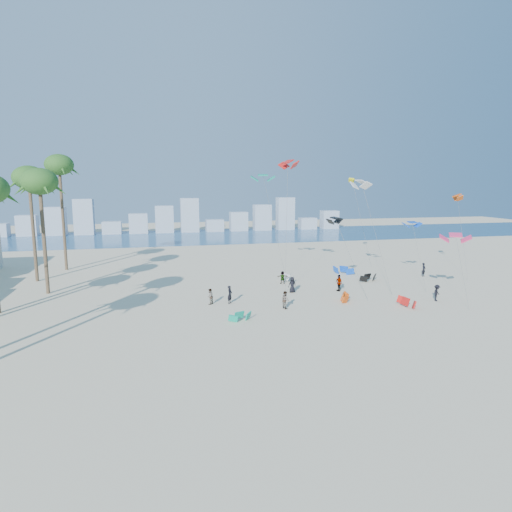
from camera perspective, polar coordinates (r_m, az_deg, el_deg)
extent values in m
plane|color=beige|center=(31.54, 1.32, -13.02)|extent=(220.00, 220.00, 0.00)
plane|color=navy|center=(101.20, -8.89, 2.49)|extent=(220.00, 220.00, 0.00)
imported|color=black|center=(44.65, -3.41, -5.02)|extent=(0.72, 0.80, 1.83)
imported|color=gray|center=(42.93, 3.79, -5.69)|extent=(0.88, 0.99, 1.72)
imported|color=black|center=(49.12, 4.72, -3.73)|extent=(0.92, 0.65, 1.77)
imported|color=gray|center=(50.48, 10.70, -3.44)|extent=(0.69, 1.17, 1.88)
imported|color=black|center=(49.15, 22.42, -4.45)|extent=(1.27, 1.19, 1.72)
imported|color=gray|center=(53.41, 3.46, -2.77)|extent=(1.49, 0.74, 1.53)
imported|color=black|center=(61.37, 20.94, -1.67)|extent=(0.78, 0.70, 1.78)
imported|color=gray|center=(44.49, -6.01, -5.25)|extent=(0.97, 0.99, 1.61)
cylinder|color=#595959|center=(47.40, 12.27, -0.34)|extent=(2.32, 3.92, 8.36)
cylinder|color=#595959|center=(50.73, 15.36, 2.38)|extent=(1.98, 4.48, 12.23)
cylinder|color=#595959|center=(54.56, 20.40, 0.03)|extent=(1.18, 5.30, 7.39)
cylinder|color=#595959|center=(49.82, 3.98, 3.88)|extent=(1.28, 3.62, 14.49)
cylinder|color=#595959|center=(65.65, 13.56, 4.22)|extent=(2.30, 2.78, 12.75)
cylinder|color=#595959|center=(47.28, 25.21, -1.89)|extent=(0.28, 2.45, 7.00)
cylinder|color=#595959|center=(55.23, 2.43, 3.70)|extent=(2.29, 3.29, 13.07)
cylinder|color=#595959|center=(61.44, 25.23, 2.20)|extent=(0.65, 4.02, 10.55)
cylinder|color=brown|center=(52.88, -25.83, 2.05)|extent=(0.40, 0.40, 12.24)
ellipsoid|color=#2C5B20|center=(52.54, -26.31, 8.68)|extent=(3.80, 3.80, 2.85)
cylinder|color=brown|center=(60.25, -26.95, 3.00)|extent=(0.40, 0.40, 12.72)
ellipsoid|color=#2C5B20|center=(59.99, -27.41, 9.04)|extent=(3.80, 3.80, 2.85)
cylinder|color=brown|center=(66.54, -23.77, 4.52)|extent=(0.40, 0.40, 14.53)
ellipsoid|color=#2C5B20|center=(66.41, -24.20, 10.77)|extent=(3.80, 3.80, 2.85)
cube|color=#9EADBF|center=(114.25, -27.55, 3.52)|extent=(4.40, 3.00, 4.80)
cube|color=#9EADBF|center=(112.79, -24.53, 4.14)|extent=(4.40, 3.00, 6.60)
cube|color=#9EADBF|center=(111.67, -21.44, 4.76)|extent=(4.40, 3.00, 8.40)
cube|color=#9EADBF|center=(111.17, -18.19, 3.52)|extent=(4.40, 3.00, 3.00)
cube|color=#9EADBF|center=(110.70, -15.01, 4.11)|extent=(4.40, 3.00, 4.80)
cube|color=#9EADBF|center=(110.59, -11.81, 4.70)|extent=(4.40, 3.00, 6.60)
cube|color=#9EADBF|center=(110.84, -8.61, 5.27)|extent=(4.40, 3.00, 8.40)
cube|color=#9EADBF|center=(111.72, -5.40, 3.98)|extent=(4.40, 3.00, 3.00)
cube|color=#9EADBF|center=(112.63, -2.27, 4.51)|extent=(4.40, 3.00, 4.80)
cube|color=#9EADBF|center=(113.89, 0.80, 5.03)|extent=(4.40, 3.00, 6.60)
cube|color=#9EADBF|center=(115.46, 3.81, 5.52)|extent=(4.40, 3.00, 8.40)
cube|color=#9EADBF|center=(117.62, 6.69, 4.23)|extent=(4.40, 3.00, 3.00)
cube|color=#9EADBF|center=(119.78, 9.50, 4.69)|extent=(4.40, 3.00, 4.80)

